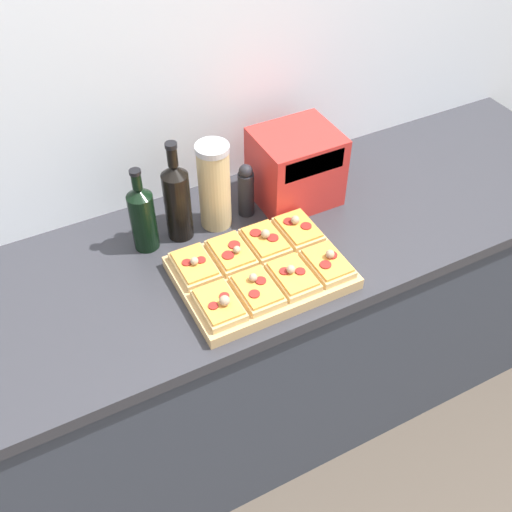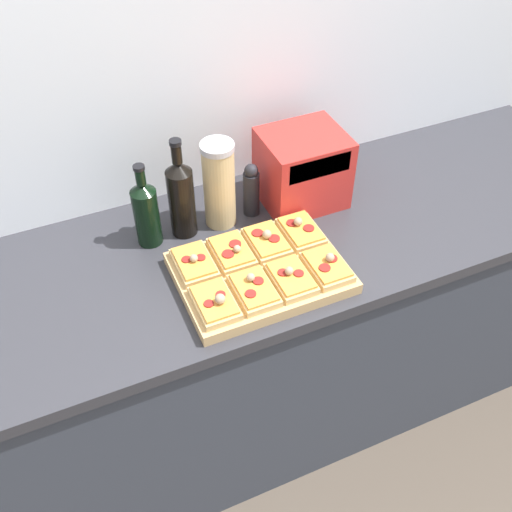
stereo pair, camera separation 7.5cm
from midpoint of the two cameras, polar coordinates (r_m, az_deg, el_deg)
The scene contains 17 objects.
ground_plane at distance 2.31m, azimuth 0.39°, elevation -21.50°, with size 12.00×12.00×0.00m, color #4C4238.
wall_back at distance 1.80m, azimuth -9.77°, elevation 15.07°, with size 6.00×0.06×2.50m.
kitchen_counter at distance 2.07m, azimuth -3.71°, elevation -8.92°, with size 2.63×0.67×0.91m.
cutting_board at distance 1.64m, azimuth -0.82°, elevation -1.62°, with size 0.45×0.33×0.03m, color tan.
pizza_slice_back_left at distance 1.63m, azimuth -7.19°, elevation -0.96°, with size 0.10×0.15×0.05m.
pizza_slice_back_midleft at distance 1.65m, azimuth -3.71°, elevation 0.25°, with size 0.10×0.15×0.05m.
pizza_slice_back_midright at distance 1.68m, azimuth -0.39°, elevation 1.45°, with size 0.10×0.15×0.05m.
pizza_slice_back_right at distance 1.72m, azimuth 2.80°, elevation 2.57°, with size 0.10×0.15×0.05m.
pizza_slice_front_left at distance 1.52m, azimuth -4.95°, elevation -4.64°, with size 0.10×0.15×0.06m.
pizza_slice_front_midleft at distance 1.55m, azimuth -1.34°, elevation -3.27°, with size 0.10×0.15×0.05m.
pizza_slice_front_midright at distance 1.59m, azimuth 2.17°, elevation -1.96°, with size 0.10×0.15×0.05m.
pizza_slice_front_right at distance 1.63m, azimuth 5.52°, elevation -0.68°, with size 0.10×0.15×0.05m.
olive_oil_bottle at distance 1.71m, azimuth -11.99°, elevation 3.68°, with size 0.07×0.07×0.27m.
wine_bottle at distance 1.72m, azimuth -8.76°, elevation 5.30°, with size 0.08×0.08×0.32m.
grain_jar_tall at distance 1.74m, azimuth -5.23°, elevation 6.64°, with size 0.10×0.10×0.28m.
pepper_mill at distance 1.80m, azimuth -2.16°, elevation 6.26°, with size 0.05×0.05×0.18m.
toaster_oven at distance 1.85m, azimuth 2.63°, elevation 8.44°, with size 0.27×0.21×0.23m.
Camera 1 is at (-0.49, -0.83, 2.10)m, focal length 42.00 mm.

